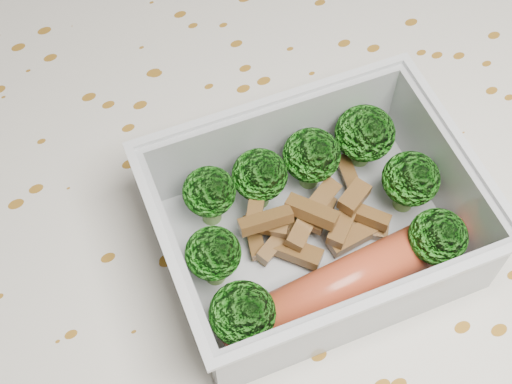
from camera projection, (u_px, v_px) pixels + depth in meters
name	position (u px, v px, depth m)	size (l,w,h in m)	color
dining_table	(251.00, 278.00, 0.50)	(1.40, 0.90, 0.75)	brown
tablecloth	(251.00, 245.00, 0.46)	(1.46, 0.96, 0.19)	silver
lunch_container	(315.00, 227.00, 0.40)	(0.19, 0.15, 0.06)	silver
broccoli_florets	(313.00, 201.00, 0.39)	(0.15, 0.11, 0.04)	#608C3F
meat_pile	(309.00, 222.00, 0.40)	(0.09, 0.06, 0.03)	brown
sausage	(348.00, 281.00, 0.38)	(0.15, 0.03, 0.03)	#BA4426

